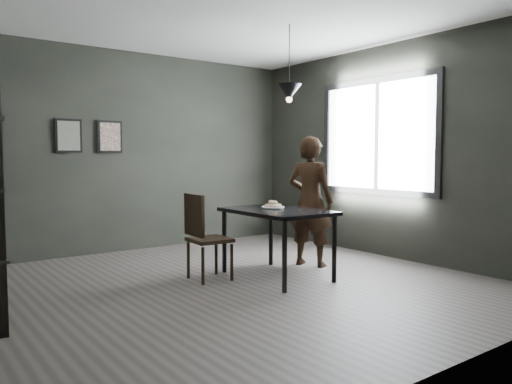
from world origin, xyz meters
TOP-DOWN VIEW (x-y plane):
  - ground at (0.00, 0.00)m, footprint 5.00×5.00m
  - back_wall at (0.00, 2.50)m, footprint 5.00×0.10m
  - ceiling at (0.00, 0.00)m, footprint 5.00×5.00m
  - window_assembly at (2.47, 0.20)m, footprint 0.04×1.96m
  - cafe_table at (0.60, 0.00)m, footprint 0.80×1.20m
  - white_plate at (0.65, 0.13)m, footprint 0.23×0.23m
  - donut_pile at (0.65, 0.13)m, footprint 0.19×0.19m
  - woman at (1.30, 0.22)m, footprint 0.58×0.68m
  - wood_chair at (-0.13, 0.36)m, footprint 0.43×0.43m
  - pendant_lamp at (0.85, 0.10)m, footprint 0.28×0.28m
  - framed_print_left at (-0.90, 2.47)m, footprint 0.34×0.04m
  - framed_print_right at (-0.35, 2.47)m, footprint 0.34×0.04m

SIDE VIEW (x-z plane):
  - ground at x=0.00m, z-range 0.00..0.00m
  - wood_chair at x=-0.13m, z-range 0.06..1.00m
  - cafe_table at x=0.60m, z-range 0.30..1.05m
  - white_plate at x=0.65m, z-range 0.75..0.76m
  - woman at x=1.30m, z-range 0.00..1.58m
  - donut_pile at x=0.65m, z-range 0.75..0.83m
  - back_wall at x=0.00m, z-range 0.00..2.80m
  - window_assembly at x=2.47m, z-range 0.82..2.38m
  - framed_print_left at x=-0.90m, z-range 1.38..1.82m
  - framed_print_right at x=-0.35m, z-range 1.38..1.82m
  - pendant_lamp at x=0.85m, z-range 1.62..2.48m
  - ceiling at x=0.00m, z-range 2.79..2.81m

